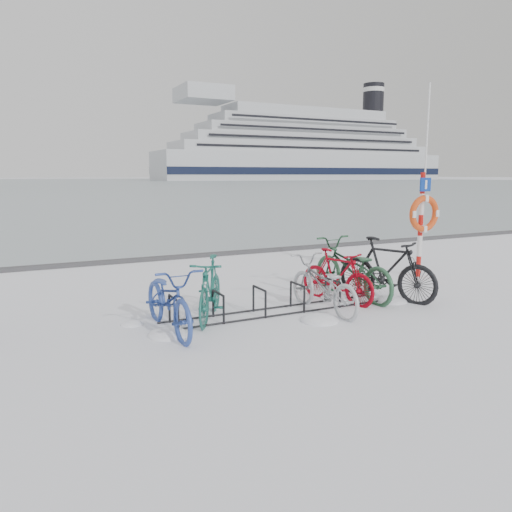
{
  "coord_description": "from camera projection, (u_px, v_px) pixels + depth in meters",
  "views": [
    {
      "loc": [
        -3.91,
        -7.04,
        2.26
      ],
      "look_at": [
        -0.12,
        0.6,
        0.87
      ],
      "focal_mm": 35.0,
      "sensor_mm": 36.0,
      "label": 1
    }
  ],
  "objects": [
    {
      "name": "bike_rack",
      "position": [
        279.0,
        301.0,
        8.27
      ],
      "size": [
        4.0,
        0.48,
        0.46
      ],
      "color": "black",
      "rests_on": "ground"
    },
    {
      "name": "ground",
      "position": [
        279.0,
        312.0,
        8.3
      ],
      "size": [
        900.0,
        900.0,
        0.0
      ],
      "primitive_type": "plane",
      "color": "white",
      "rests_on": "ground"
    },
    {
      "name": "cruise_ferry",
      "position": [
        304.0,
        153.0,
        221.65
      ],
      "size": [
        135.18,
        25.5,
        44.42
      ],
      "color": "silver",
      "rests_on": "ground"
    },
    {
      "name": "lifebuoy_station",
      "position": [
        423.0,
        214.0,
        10.93
      ],
      "size": [
        0.81,
        0.23,
        4.21
      ],
      "color": "#B8130E",
      "rests_on": "ground"
    },
    {
      "name": "quay_edge",
      "position": [
        173.0,
        257.0,
        13.51
      ],
      "size": [
        400.0,
        0.25,
        0.1
      ],
      "primitive_type": "cube",
      "color": "#3F3F42",
      "rests_on": "ground"
    },
    {
      "name": "bike_1",
      "position": [
        210.0,
        287.0,
        7.87
      ],
      "size": [
        1.3,
        1.7,
        1.02
      ],
      "primitive_type": "imported",
      "rotation": [
        0.0,
        0.0,
        -0.55
      ],
      "color": "#1A5D51",
      "rests_on": "ground"
    },
    {
      "name": "bike_4",
      "position": [
        351.0,
        267.0,
        9.25
      ],
      "size": [
        0.87,
        2.19,
        1.13
      ],
      "primitive_type": "imported",
      "rotation": [
        0.0,
        0.0,
        3.2
      ],
      "color": "#2A5739",
      "rests_on": "ground"
    },
    {
      "name": "ice_sheet",
      "position": [
        22.0,
        183.0,
        145.41
      ],
      "size": [
        400.0,
        298.0,
        0.02
      ],
      "primitive_type": "cube",
      "color": "#A3B2B8",
      "rests_on": "ground"
    },
    {
      "name": "snow_drifts",
      "position": [
        289.0,
        313.0,
        8.22
      ],
      "size": [
        4.98,
        2.01,
        0.21
      ],
      "color": "white",
      "rests_on": "ground"
    },
    {
      "name": "bike_0",
      "position": [
        169.0,
        297.0,
        7.24
      ],
      "size": [
        0.72,
        1.96,
        1.02
      ],
      "primitive_type": "imported",
      "rotation": [
        0.0,
        0.0,
        0.02
      ],
      "color": "#2D479A",
      "rests_on": "ground"
    },
    {
      "name": "bike_2",
      "position": [
        323.0,
        283.0,
        8.29
      ],
      "size": [
        0.7,
        1.85,
        0.96
      ],
      "primitive_type": "imported",
      "rotation": [
        0.0,
        0.0,
        3.18
      ],
      "color": "#ACAFB4",
      "rests_on": "ground"
    },
    {
      "name": "bike_3",
      "position": [
        337.0,
        274.0,
        8.94
      ],
      "size": [
        0.87,
        1.7,
        0.98
      ],
      "primitive_type": "imported",
      "rotation": [
        0.0,
        0.0,
        0.26
      ],
      "color": "#9D0514",
      "rests_on": "ground"
    },
    {
      "name": "bike_5",
      "position": [
        387.0,
        267.0,
        9.11
      ],
      "size": [
        1.26,
        2.01,
        1.17
      ],
      "primitive_type": "imported",
      "rotation": [
        0.0,
        0.0,
        0.39
      ],
      "color": "black",
      "rests_on": "ground"
    }
  ]
}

